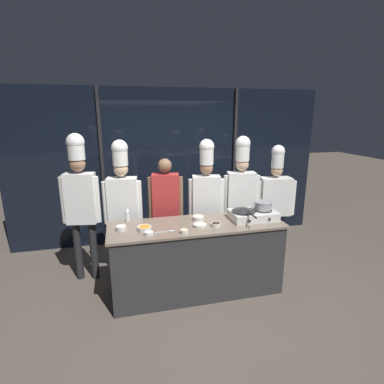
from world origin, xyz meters
TOP-DOWN VIEW (x-y plane):
  - ground_plane at (0.00, 0.00)m, footprint 24.00×24.00m
  - window_wall_back at (0.00, 1.80)m, footprint 5.53×0.09m
  - demo_counter at (0.00, 0.00)m, footprint 2.20×0.72m
  - portable_stove at (0.76, 0.00)m, footprint 0.59×0.39m
  - frying_pan at (0.62, -0.00)m, footprint 0.31×0.53m
  - stock_pot at (0.90, 0.00)m, footprint 0.25×0.22m
  - squeeze_bottle_clear at (-0.84, 0.30)m, footprint 0.05×0.05m
  - prep_bowl_onion at (-0.92, 0.01)m, footprint 0.12×0.12m
  - prep_bowl_ginger at (-0.22, -0.26)m, footprint 0.09×0.09m
  - prep_bowl_soy_glaze at (0.21, -0.13)m, footprint 0.13×0.13m
  - prep_bowl_carrots at (-0.65, -0.06)m, footprint 0.17×0.17m
  - prep_bowl_bean_sprouts at (0.02, -0.10)m, footprint 0.17×0.17m
  - prep_bowl_noodles at (0.05, 0.12)m, footprint 0.15×0.15m
  - prep_bowl_rice at (-0.62, -0.20)m, footprint 0.10×0.10m
  - serving_spoon_slotted at (-0.38, -0.17)m, footprint 0.24×0.05m
  - chef_head at (-1.43, 0.66)m, footprint 0.51×0.27m
  - chef_sous at (-0.88, 0.63)m, footprint 0.52×0.26m
  - person_guest at (-0.29, 0.65)m, footprint 0.49×0.25m
  - chef_line at (0.30, 0.63)m, footprint 0.52×0.28m
  - chef_pastry at (0.85, 0.64)m, footprint 0.53×0.29m
  - chef_apprentice at (1.43, 0.64)m, footprint 0.61×0.32m

SIDE VIEW (x-z plane):
  - ground_plane at x=0.00m, z-range 0.00..0.00m
  - demo_counter at x=0.00m, z-range 0.00..0.94m
  - serving_spoon_slotted at x=-0.38m, z-range 0.93..0.95m
  - prep_bowl_bean_sprouts at x=0.02m, z-range 0.94..0.97m
  - prep_bowl_rice at x=-0.62m, z-range 0.94..0.97m
  - prep_bowl_soy_glaze at x=0.21m, z-range 0.94..0.98m
  - prep_bowl_ginger at x=-0.22m, z-range 0.94..0.98m
  - prep_bowl_carrots at x=-0.65m, z-range 0.94..0.99m
  - prep_bowl_onion at x=-0.92m, z-range 0.94..0.99m
  - prep_bowl_noodles at x=0.05m, z-range 0.94..1.00m
  - portable_stove at x=0.76m, z-range 0.93..1.05m
  - chef_apprentice at x=1.43m, z-range 0.09..1.91m
  - squeeze_bottle_clear at x=-0.84m, z-range 0.93..1.11m
  - person_guest at x=-0.29m, z-range 0.19..1.87m
  - frying_pan at x=0.62m, z-range 1.05..1.10m
  - stock_pot at x=0.90m, z-range 1.06..1.17m
  - chef_line at x=0.30m, z-range 0.16..2.09m
  - chef_pastry at x=0.85m, z-range 0.16..2.13m
  - chef_sous at x=-0.88m, z-range 0.17..2.12m
  - chef_head at x=-1.43m, z-range 0.21..2.25m
  - window_wall_back at x=0.00m, z-range 0.00..2.70m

